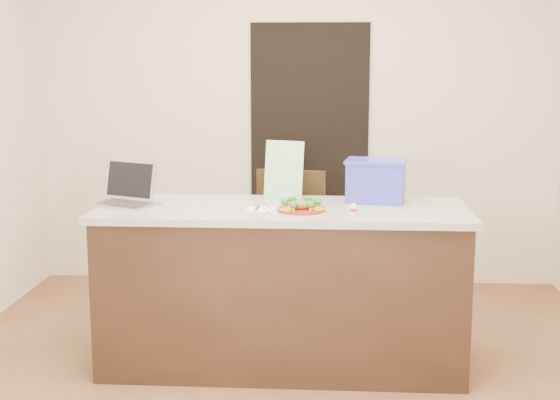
# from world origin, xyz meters

# --- Properties ---
(ground) EXTENTS (4.00, 4.00, 0.00)m
(ground) POSITION_xyz_m (0.00, 0.00, 0.00)
(ground) COLOR brown
(ground) RESTS_ON ground
(room_shell) EXTENTS (4.00, 4.00, 4.00)m
(room_shell) POSITION_xyz_m (0.00, 0.00, 1.62)
(room_shell) COLOR white
(room_shell) RESTS_ON ground
(doorway) EXTENTS (0.90, 0.02, 2.00)m
(doorway) POSITION_xyz_m (0.10, 1.98, 1.00)
(doorway) COLOR black
(doorway) RESTS_ON ground
(island) EXTENTS (2.06, 0.76, 0.92)m
(island) POSITION_xyz_m (0.00, 0.25, 0.46)
(island) COLOR black
(island) RESTS_ON ground
(plate) EXTENTS (0.26, 0.26, 0.02)m
(plate) POSITION_xyz_m (0.11, 0.14, 0.93)
(plate) COLOR maroon
(plate) RESTS_ON island
(meatballs) EXTENTS (0.10, 0.11, 0.04)m
(meatballs) POSITION_xyz_m (0.11, 0.14, 0.95)
(meatballs) COLOR brown
(meatballs) RESTS_ON plate
(broccoli) EXTENTS (0.22, 0.21, 0.04)m
(broccoli) POSITION_xyz_m (0.11, 0.14, 0.97)
(broccoli) COLOR #1A5216
(broccoli) RESTS_ON plate
(pepper_rings) EXTENTS (0.24, 0.23, 0.01)m
(pepper_rings) POSITION_xyz_m (0.11, 0.14, 0.94)
(pepper_rings) COLOR yellow
(pepper_rings) RESTS_ON plate
(napkin) EXTENTS (0.17, 0.17, 0.01)m
(napkin) POSITION_xyz_m (-0.11, 0.17, 0.92)
(napkin) COLOR silver
(napkin) RESTS_ON island
(fork) EXTENTS (0.04, 0.16, 0.00)m
(fork) POSITION_xyz_m (-0.13, 0.18, 0.93)
(fork) COLOR silver
(fork) RESTS_ON napkin
(knife) EXTENTS (0.06, 0.21, 0.01)m
(knife) POSITION_xyz_m (-0.08, 0.15, 0.93)
(knife) COLOR white
(knife) RESTS_ON napkin
(yogurt_bottle) EXTENTS (0.03, 0.03, 0.07)m
(yogurt_bottle) POSITION_xyz_m (0.39, 0.07, 0.95)
(yogurt_bottle) COLOR silver
(yogurt_bottle) RESTS_ON island
(laptop) EXTENTS (0.41, 0.39, 0.24)m
(laptop) POSITION_xyz_m (-0.88, 0.29, 0.99)
(laptop) COLOR #A6A6AA
(laptop) RESTS_ON island
(leaflet) EXTENTS (0.24, 0.12, 0.34)m
(leaflet) POSITION_xyz_m (-0.01, 0.54, 1.09)
(leaflet) COLOR silver
(leaflet) RESTS_ON island
(blue_box) EXTENTS (0.38, 0.30, 0.24)m
(blue_box) POSITION_xyz_m (0.53, 0.45, 1.04)
(blue_box) COLOR #2E2EA7
(blue_box) RESTS_ON island
(chair) EXTENTS (0.51, 0.51, 1.02)m
(chair) POSITION_xyz_m (0.01, 0.91, 0.58)
(chair) COLOR black
(chair) RESTS_ON ground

